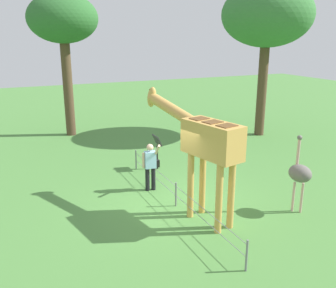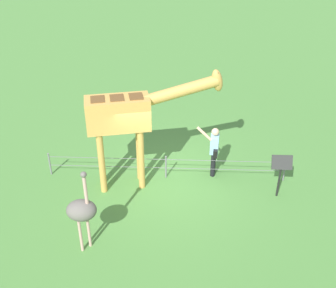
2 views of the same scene
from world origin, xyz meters
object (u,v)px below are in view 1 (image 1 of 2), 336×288
Objects in this scene: ostrich at (300,173)px; tree_east at (267,16)px; info_sign at (157,145)px; visitor at (151,164)px; tree_northeast at (63,21)px; giraffe at (204,141)px.

tree_east reaches higher than ostrich.
tree_east is at bearing -69.23° from info_sign.
tree_east reaches higher than info_sign.
info_sign is (-2.55, 6.74, -4.81)m from tree_east.
visitor is 9.55m from tree_northeast.
giraffe is 11.27m from tree_northeast.
tree_east is at bearing -30.79° from ostrich.
ostrich reaches higher than info_sign.
tree_northeast reaches higher than ostrich.
tree_east is at bearing -60.69° from visitor.
visitor is 2.03m from info_sign.
info_sign is (1.78, -0.98, 0.05)m from visitor.
visitor reaches higher than info_sign.
giraffe is 2.23× the size of visitor.
tree_northeast is at bearing 17.42° from info_sign.
tree_northeast is at bearing 8.76° from giraffe.
ostrich is 1.70× the size of info_sign.
giraffe reaches higher than info_sign.
ostrich is 13.00m from tree_northeast.
ostrich is at bearing -107.07° from giraffe.
giraffe is 0.55× the size of tree_northeast.
ostrich is at bearing 149.21° from tree_east.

